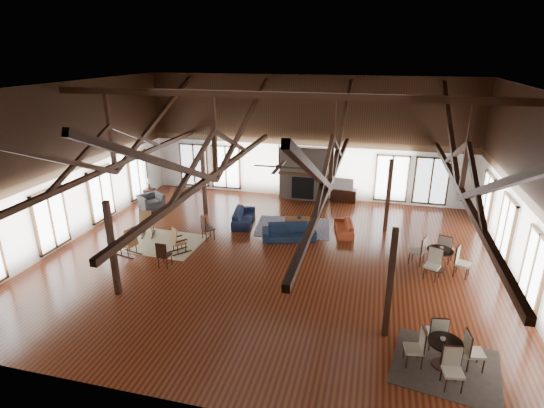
% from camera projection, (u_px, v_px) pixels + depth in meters
% --- Properties ---
extents(floor, '(16.00, 16.00, 0.00)m').
position_uv_depth(floor, '(271.00, 257.00, 15.41)').
color(floor, '#5C2E13').
rests_on(floor, ground).
extents(ceiling, '(16.00, 14.00, 0.02)m').
position_uv_depth(ceiling, '(271.00, 87.00, 13.34)').
color(ceiling, black).
rests_on(ceiling, wall_back).
extents(wall_back, '(16.00, 0.02, 6.00)m').
position_uv_depth(wall_back, '(306.00, 139.00, 20.75)').
color(wall_back, silver).
rests_on(wall_back, floor).
extents(wall_front, '(16.00, 0.02, 6.00)m').
position_uv_depth(wall_front, '(181.00, 282.00, 8.00)').
color(wall_front, silver).
rests_on(wall_front, floor).
extents(wall_left, '(0.02, 14.00, 6.00)m').
position_uv_depth(wall_left, '(69.00, 164.00, 16.20)').
color(wall_left, silver).
rests_on(wall_left, floor).
extents(wall_right, '(0.02, 14.00, 6.00)m').
position_uv_depth(wall_right, '(533.00, 197.00, 12.55)').
color(wall_right, silver).
rests_on(wall_right, floor).
extents(roof_truss, '(15.60, 14.07, 3.14)m').
position_uv_depth(roof_truss, '(271.00, 149.00, 14.02)').
color(roof_truss, '#321A0E').
rests_on(roof_truss, wall_back).
extents(post_grid, '(8.16, 7.16, 3.05)m').
position_uv_depth(post_grid, '(271.00, 219.00, 14.88)').
color(post_grid, '#321A0E').
rests_on(post_grid, floor).
extents(fireplace, '(2.50, 0.69, 2.60)m').
position_uv_depth(fireplace, '(304.00, 174.00, 21.04)').
color(fireplace, '#716356').
rests_on(fireplace, floor).
extents(ceiling_fan, '(1.60, 1.60, 0.75)m').
position_uv_depth(ceiling_fan, '(279.00, 166.00, 13.10)').
color(ceiling_fan, black).
rests_on(ceiling_fan, roof_truss).
extents(sofa_navy_front, '(2.24, 1.43, 0.61)m').
position_uv_depth(sofa_navy_front, '(289.00, 232.00, 16.79)').
color(sofa_navy_front, '#142037').
rests_on(sofa_navy_front, floor).
extents(sofa_navy_left, '(2.10, 1.10, 0.58)m').
position_uv_depth(sofa_navy_left, '(244.00, 217.00, 18.36)').
color(sofa_navy_left, '#141C38').
rests_on(sofa_navy_left, floor).
extents(sofa_orange, '(1.78, 0.97, 0.49)m').
position_uv_depth(sofa_orange, '(344.00, 227.00, 17.40)').
color(sofa_orange, '#A23C1F').
rests_on(sofa_orange, floor).
extents(coffee_table, '(1.15, 0.73, 0.41)m').
position_uv_depth(coffee_table, '(298.00, 220.00, 17.88)').
color(coffee_table, brown).
rests_on(coffee_table, floor).
extents(vase, '(0.24, 0.24, 0.19)m').
position_uv_depth(vase, '(299.00, 216.00, 17.81)').
color(vase, '#B2B2B2').
rests_on(vase, coffee_table).
extents(armchair, '(1.35, 1.39, 0.68)m').
position_uv_depth(armchair, '(151.00, 202.00, 20.02)').
color(armchair, '#303033').
rests_on(armchair, floor).
extents(side_table_lamp, '(0.46, 0.46, 1.17)m').
position_uv_depth(side_table_lamp, '(150.00, 192.00, 21.02)').
color(side_table_lamp, black).
rests_on(side_table_lamp, floor).
extents(rocking_chair_a, '(0.73, 0.96, 1.10)m').
position_uv_depth(rocking_chair_a, '(147.00, 224.00, 17.01)').
color(rocking_chair_a, olive).
rests_on(rocking_chair_a, floor).
extents(rocking_chair_b, '(0.79, 0.85, 0.98)m').
position_uv_depth(rocking_chair_b, '(177.00, 241.00, 15.63)').
color(rocking_chair_b, olive).
rests_on(rocking_chair_b, floor).
extents(rocking_chair_c, '(0.93, 0.64, 1.08)m').
position_uv_depth(rocking_chair_c, '(130.00, 243.00, 15.40)').
color(rocking_chair_c, olive).
rests_on(rocking_chair_c, floor).
extents(side_chair_a, '(0.60, 0.60, 1.00)m').
position_uv_depth(side_chair_a, '(206.00, 226.00, 16.63)').
color(side_chair_a, black).
rests_on(side_chair_a, floor).
extents(side_chair_b, '(0.42, 0.42, 0.95)m').
position_uv_depth(side_chair_b, '(163.00, 253.00, 14.51)').
color(side_chair_b, black).
rests_on(side_chair_b, floor).
extents(cafe_table_near, '(1.88, 1.88, 0.96)m').
position_uv_depth(cafe_table_near, '(444.00, 349.00, 9.99)').
color(cafe_table_near, black).
rests_on(cafe_table_near, floor).
extents(cafe_table_far, '(2.02, 2.02, 1.04)m').
position_uv_depth(cafe_table_far, '(439.00, 256.00, 14.39)').
color(cafe_table_far, black).
rests_on(cafe_table_far, floor).
extents(cup_near, '(0.15, 0.15, 0.09)m').
position_uv_depth(cup_near, '(443.00, 339.00, 9.94)').
color(cup_near, '#B2B2B2').
rests_on(cup_near, cafe_table_near).
extents(cup_far, '(0.12, 0.12, 0.09)m').
position_uv_depth(cup_far, '(442.00, 248.00, 14.35)').
color(cup_far, '#B2B2B2').
rests_on(cup_far, cafe_table_far).
extents(tv_console, '(1.23, 0.46, 0.62)m').
position_uv_depth(tv_console, '(343.00, 195.00, 21.00)').
color(tv_console, black).
rests_on(tv_console, floor).
extents(television, '(1.06, 0.26, 0.60)m').
position_uv_depth(television, '(343.00, 183.00, 20.80)').
color(television, '#B2B2B2').
rests_on(television, tv_console).
extents(rug_tan, '(3.02, 2.41, 0.01)m').
position_uv_depth(rug_tan, '(163.00, 243.00, 16.54)').
color(rug_tan, tan).
rests_on(rug_tan, floor).
extents(rug_navy, '(3.30, 2.62, 0.01)m').
position_uv_depth(rug_navy, '(293.00, 227.00, 18.02)').
color(rug_navy, '#1B1A49').
rests_on(rug_navy, floor).
extents(rug_dark, '(2.75, 2.57, 0.01)m').
position_uv_depth(rug_dark, '(446.00, 366.00, 10.12)').
color(rug_dark, black).
rests_on(rug_dark, floor).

